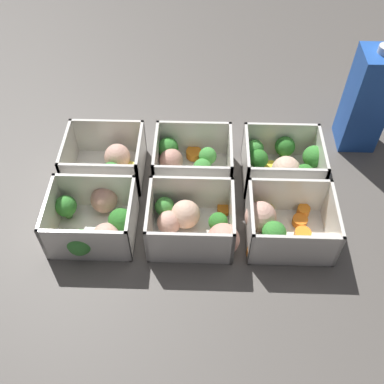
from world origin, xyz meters
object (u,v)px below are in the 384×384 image
Objects in this scene: container_near_right at (279,224)px; container_far_right at (282,165)px; container_near_left at (95,221)px; juice_carton at (367,100)px; container_near_center at (195,224)px; container_far_left at (109,163)px; container_far_center at (192,163)px.

container_near_right and container_far_right have the same top height.
container_near_left is 0.67× the size of juice_carton.
container_near_center is 0.20m from container_far_left.
container_near_right is at bearing -42.48° from container_far_center.
juice_carton is at bearing 53.51° from container_near_right.
container_near_center is 0.72× the size of juice_carton.
container_far_right is at bearing 0.41° from container_far_left.
container_far_left is (0.00, 0.13, -0.00)m from container_near_left.
container_far_left is 0.30m from container_far_right.
container_near_left is 0.29m from container_near_right.
container_far_right is 0.70× the size of juice_carton.
container_near_left and container_far_right have the same top height.
juice_carton reaches higher than container_near_right.
container_near_center and container_near_right have the same top height.
container_far_center and container_far_right have the same top height.
container_far_left is at bearing -167.51° from juice_carton.
juice_carton is (0.30, 0.09, 0.07)m from container_far_center.
container_near_right is 1.03× the size of container_far_right.
juice_carton is at bearing 12.49° from container_far_left.
container_near_left is 0.13m from container_far_left.
container_far_center is at bearing 1.90° from container_far_left.
container_near_left is at bearing -179.19° from container_near_right.
container_far_right is at bearing -146.48° from juice_carton.
container_near_right is (0.13, 0.00, -0.00)m from container_near_center.
container_far_center is 0.32m from juice_carton.
container_near_right is 0.72× the size of juice_carton.
container_near_right and container_far_center have the same top height.
container_near_left is 1.00× the size of container_far_center.
container_far_left is at bearing 140.39° from container_near_center.
juice_carton is (0.15, 0.10, 0.07)m from container_far_right.
container_near_left is at bearing -157.05° from container_far_right.
container_far_right is (0.30, 0.13, 0.00)m from container_near_left.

